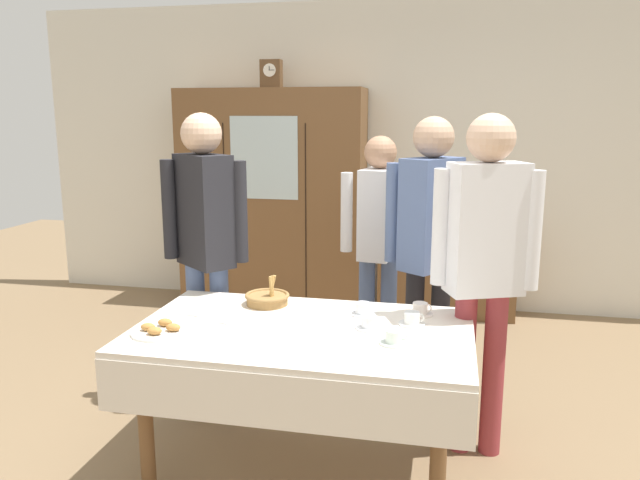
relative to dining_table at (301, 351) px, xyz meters
The scene contains 20 objects.
ground_plane 0.67m from the dining_table, 90.00° to the left, with size 12.00×12.00×0.00m, color #846B4C.
back_wall 2.97m from the dining_table, 90.00° to the left, with size 6.40×0.10×2.70m, color silver.
dining_table is the anchor object (origin of this frame).
wall_cabinet 2.76m from the dining_table, 109.17° to the left, with size 1.65×0.46×1.95m.
mantel_clock 3.09m from the dining_table, 109.00° to the left, with size 0.18×0.11×0.24m.
bookshelf_low 2.73m from the dining_table, 75.98° to the left, with size 1.17×0.35×0.86m.
book_stack 2.73m from the dining_table, 75.98° to the left, with size 0.15×0.22×0.10m.
tea_cup_center 0.66m from the dining_table, 33.09° to the left, with size 0.13×0.13×0.06m.
tea_cup_mid_right 0.47m from the dining_table, 10.09° to the right, with size 0.13×0.13×0.06m.
tea_cup_front_edge 0.35m from the dining_table, 16.39° to the left, with size 0.13×0.13×0.06m.
tea_cup_near_left 0.41m from the dining_table, 49.14° to the left, with size 0.13×0.13×0.06m.
tea_cup_near_right 0.56m from the dining_table, 20.72° to the left, with size 0.13×0.13×0.06m.
bread_basket 0.47m from the dining_table, 127.52° to the left, with size 0.24×0.24×0.16m.
pastry_plate 0.67m from the dining_table, 165.11° to the right, with size 0.28×0.28×0.05m.
spoon_far_right 0.42m from the dining_table, behind, with size 0.12×0.02×0.01m.
spoon_mid_right 0.61m from the dining_table, behind, with size 0.12×0.02×0.01m.
person_by_cabinet 1.40m from the dining_table, 81.11° to the left, with size 0.52×0.39×1.60m.
person_beside_shelf 1.10m from the dining_table, 56.52° to the left, with size 0.52×0.41×1.72m.
person_behind_table_left 1.05m from the dining_table, 139.76° to the left, with size 0.52×0.38×1.74m.
person_behind_table_right 1.02m from the dining_table, 23.67° to the left, with size 0.52×0.32×1.74m.
Camera 1 is at (0.67, -2.92, 1.74)m, focal length 34.56 mm.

